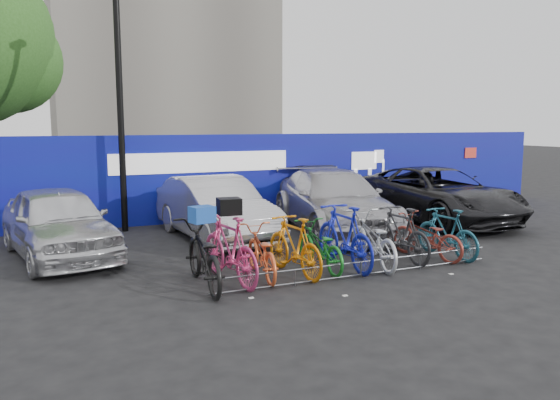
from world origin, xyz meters
TOP-DOWN VIEW (x-y plane):
  - ground at (0.00, 0.00)m, footprint 100.00×100.00m
  - hoarding at (0.01, 6.00)m, footprint 22.00×0.18m
  - lamppost at (-3.20, 5.40)m, footprint 0.25×0.50m
  - bike_rack at (-0.00, -0.60)m, footprint 5.60×0.03m
  - car_0 at (-4.82, 3.16)m, footprint 2.47×4.49m
  - car_1 at (-1.39, 3.56)m, footprint 1.94×4.54m
  - car_2 at (1.66, 3.32)m, footprint 3.03×5.56m
  - car_3 at (4.96, 3.35)m, footprint 2.51×5.39m
  - bike_0 at (-2.73, -0.07)m, footprint 0.83×2.13m
  - bike_1 at (-2.23, 0.03)m, footprint 0.83×2.03m
  - bike_2 at (-1.63, 0.10)m, footprint 0.80×1.80m
  - bike_3 at (-1.03, -0.00)m, footprint 0.69×1.85m
  - bike_4 at (-0.45, 0.13)m, footprint 0.61×1.72m
  - bike_5 at (0.05, 0.07)m, footprint 0.59×2.03m
  - bike_6 at (0.61, -0.02)m, footprint 0.97×2.03m
  - bike_7 at (1.36, 0.10)m, footprint 0.53×1.83m
  - bike_8 at (1.93, 0.03)m, footprint 0.99×1.82m
  - bike_9 at (2.37, -0.07)m, footprint 0.59×1.73m
  - cargo_crate at (-2.73, -0.07)m, footprint 0.43×0.37m
  - cargo_topcase at (-2.23, 0.03)m, footprint 0.41×0.37m

SIDE VIEW (x-z plane):
  - ground at x=0.00m, z-range 0.00..0.00m
  - bike_rack at x=0.00m, z-range 0.01..0.31m
  - bike_4 at x=-0.45m, z-range 0.00..0.90m
  - bike_8 at x=1.93m, z-range 0.00..0.91m
  - bike_2 at x=-1.63m, z-range 0.00..0.91m
  - bike_9 at x=2.37m, z-range 0.00..1.02m
  - bike_6 at x=0.61m, z-range 0.00..1.03m
  - bike_3 at x=-1.03m, z-range 0.00..1.09m
  - bike_7 at x=1.36m, z-range 0.00..1.10m
  - bike_0 at x=-2.73m, z-range 0.00..1.10m
  - bike_1 at x=-2.23m, z-range 0.00..1.19m
  - bike_5 at x=0.05m, z-range 0.00..1.22m
  - car_0 at x=-4.82m, z-range 0.00..1.45m
  - car_1 at x=-1.39m, z-range 0.00..1.46m
  - car_3 at x=4.96m, z-range 0.00..1.49m
  - car_2 at x=1.66m, z-range 0.00..1.53m
  - hoarding at x=0.01m, z-range 0.00..2.40m
  - cargo_crate at x=-2.73m, z-range 1.10..1.37m
  - cargo_topcase at x=-2.23m, z-range 1.19..1.46m
  - lamppost at x=-3.20m, z-range 0.22..6.33m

